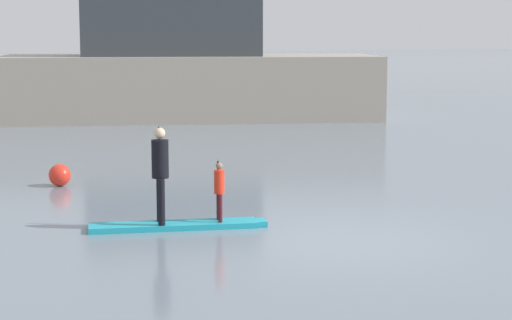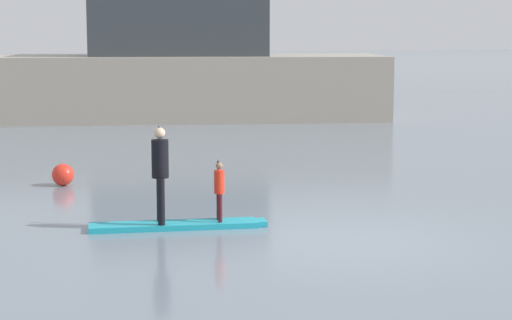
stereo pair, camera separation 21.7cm
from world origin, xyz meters
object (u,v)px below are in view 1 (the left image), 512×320
(paddleboard_near, at_px, (178,225))
(fishing_boat_white_large, at_px, (179,72))
(paddler_adult, at_px, (160,169))
(mooring_buoy_near, at_px, (60,175))
(motor_boat_small_navy, at_px, (238,80))
(paddler_child_solo, at_px, (219,189))

(paddleboard_near, xyz_separation_m, fishing_boat_white_large, (5.16, 18.91, 1.72))
(paddleboard_near, xyz_separation_m, paddler_adult, (-0.29, 0.06, 1.01))
(paddleboard_near, xyz_separation_m, mooring_buoy_near, (-1.32, 5.06, 0.19))
(fishing_boat_white_large, distance_m, mooring_buoy_near, 15.37)
(fishing_boat_white_large, bearing_deg, paddler_adult, -106.11)
(paddleboard_near, relative_size, mooring_buoy_near, 6.38)
(motor_boat_small_navy, relative_size, mooring_buoy_near, 12.53)
(paddler_adult, distance_m, fishing_boat_white_large, 19.64)
(paddleboard_near, bearing_deg, mooring_buoy_near, 104.65)
(motor_boat_small_navy, bearing_deg, paddleboard_near, -110.62)
(paddleboard_near, height_order, motor_boat_small_navy, motor_boat_small_navy)
(paddler_adult, height_order, paddler_child_solo, paddler_adult)
(paddler_adult, bearing_deg, mooring_buoy_near, 101.68)
(paddleboard_near, height_order, mooring_buoy_near, mooring_buoy_near)
(paddleboard_near, height_order, paddler_child_solo, paddler_child_solo)
(paddler_adult, xyz_separation_m, paddler_child_solo, (1.01, -0.17, -0.38))
(paddleboard_near, relative_size, paddler_adult, 1.88)
(paddleboard_near, bearing_deg, motor_boat_small_navy, 69.38)
(paddler_child_solo, distance_m, motor_boat_small_navy, 33.44)
(paddleboard_near, relative_size, motor_boat_small_navy, 0.51)
(paddler_child_solo, relative_size, motor_boat_small_navy, 0.17)
(paddler_adult, bearing_deg, fishing_boat_white_large, 73.89)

